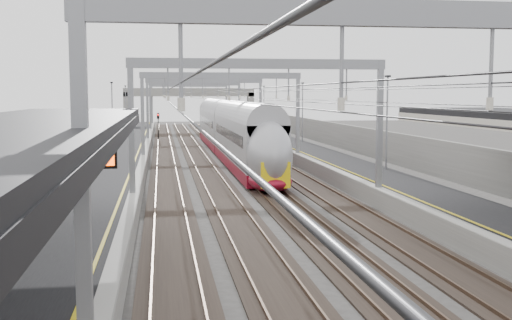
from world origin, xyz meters
name	(u,v)px	position (x,y,z in m)	size (l,w,h in m)	color
platform_left	(124,158)	(-8.00, 45.00, 0.50)	(4.00, 120.00, 1.00)	black
platform_right	(309,155)	(8.00, 45.00, 0.50)	(4.00, 120.00, 1.00)	black
tracks	(219,162)	(0.00, 45.00, 0.05)	(11.40, 140.00, 0.20)	black
overhead_line	(212,91)	(0.00, 51.62, 6.14)	(13.00, 140.00, 6.60)	gray
overbridge	(189,98)	(0.00, 100.00, 5.31)	(22.00, 2.20, 6.90)	slate
wall_left	(84,145)	(-11.20, 45.00, 1.60)	(0.30, 120.00, 3.20)	slate
wall_right	(345,143)	(11.20, 45.00, 1.60)	(0.30, 120.00, 3.20)	slate
train	(232,136)	(1.50, 48.29, 2.08)	(2.68, 48.87, 4.24)	maroon
signal_green	(158,121)	(-5.20, 73.27, 2.42)	(0.32, 0.32, 3.48)	black
signal_red_near	(228,123)	(3.20, 67.98, 2.42)	(0.32, 0.32, 3.48)	black
signal_red_far	(237,120)	(5.40, 76.81, 2.42)	(0.32, 0.32, 3.48)	black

